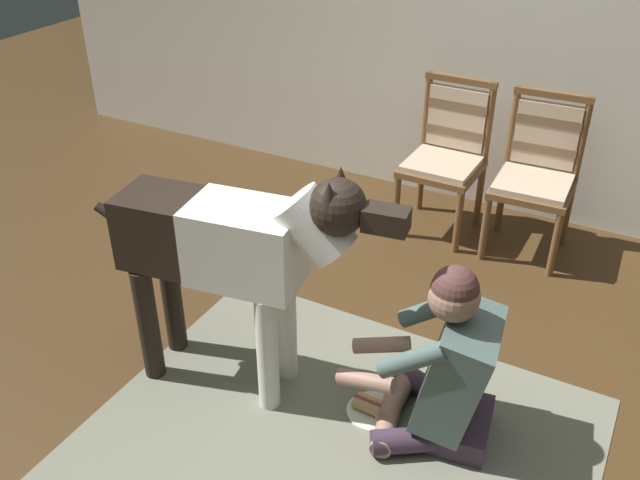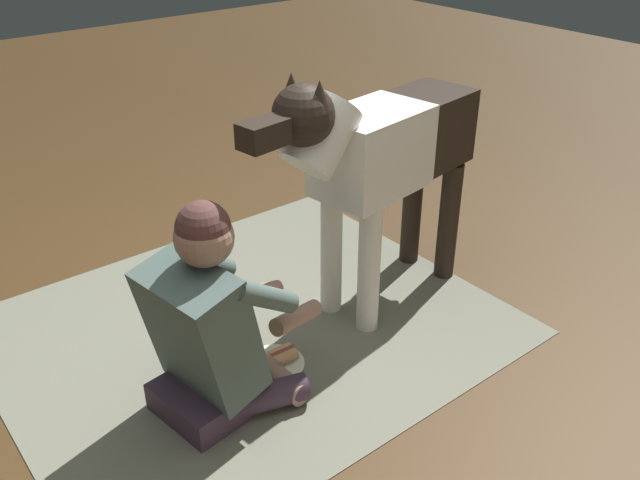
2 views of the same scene
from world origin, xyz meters
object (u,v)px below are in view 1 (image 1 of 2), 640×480
(dining_chair_left_of_pair, at_px, (448,149))
(hot_dog_on_plate, at_px, (374,408))
(dining_chair_right_of_pair, at_px, (538,167))
(large_dog, at_px, (234,248))
(person_sitting_on_floor, at_px, (445,369))

(dining_chair_left_of_pair, xyz_separation_m, hot_dog_on_plate, (0.33, -1.81, -0.52))
(dining_chair_right_of_pair, height_order, large_dog, large_dog)
(hot_dog_on_plate, bearing_deg, person_sitting_on_floor, 8.37)
(dining_chair_left_of_pair, xyz_separation_m, large_dog, (-0.33, -1.91, 0.21))
(person_sitting_on_floor, relative_size, large_dog, 0.60)
(large_dog, distance_m, hot_dog_on_plate, 0.99)
(dining_chair_right_of_pair, height_order, person_sitting_on_floor, dining_chair_right_of_pair)
(dining_chair_right_of_pair, relative_size, hot_dog_on_plate, 3.84)
(large_dog, bearing_deg, person_sitting_on_floor, 8.37)
(person_sitting_on_floor, bearing_deg, dining_chair_left_of_pair, 109.44)
(dining_chair_right_of_pair, distance_m, hot_dog_on_plate, 1.90)
(person_sitting_on_floor, xyz_separation_m, hot_dog_on_plate, (-0.29, -0.04, -0.33))
(dining_chair_left_of_pair, bearing_deg, dining_chair_right_of_pair, -0.00)
(dining_chair_right_of_pair, distance_m, person_sitting_on_floor, 1.78)
(dining_chair_left_of_pair, distance_m, large_dog, 1.95)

